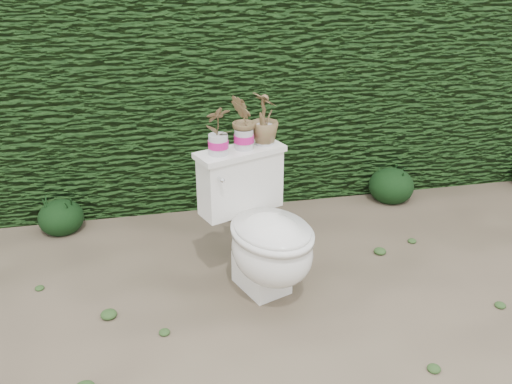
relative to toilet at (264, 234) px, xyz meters
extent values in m
plane|color=#7C6C55|center=(0.03, -0.04, -0.36)|extent=(60.00, 60.00, 0.00)
cube|color=#214617|center=(0.03, 1.56, 0.44)|extent=(8.00, 1.00, 1.60)
cube|color=white|center=(-0.01, 0.02, -0.26)|extent=(0.31, 0.36, 0.20)
ellipsoid|color=white|center=(0.03, -0.08, -0.06)|extent=(0.56, 0.62, 0.39)
cube|color=white|center=(-0.08, 0.22, 0.22)|extent=(0.50, 0.32, 0.34)
cube|color=white|center=(-0.08, 0.22, 0.40)|extent=(0.53, 0.35, 0.03)
cylinder|color=silver|center=(-0.22, 0.07, 0.32)|extent=(0.04, 0.06, 0.02)
sphere|color=silver|center=(-0.21, 0.04, 0.32)|extent=(0.03, 0.03, 0.03)
imported|color=#2E7624|center=(-0.21, 0.18, 0.55)|extent=(0.16, 0.13, 0.26)
imported|color=#2E7624|center=(-0.06, 0.23, 0.57)|extent=(0.15, 0.18, 0.29)
imported|color=#2E7624|center=(0.06, 0.28, 0.56)|extent=(0.21, 0.21, 0.28)
ellipsoid|color=black|center=(-1.19, 0.96, -0.23)|extent=(0.30, 0.30, 0.24)
ellipsoid|color=black|center=(-0.02, 0.96, -0.23)|extent=(0.32, 0.32, 0.25)
ellipsoid|color=black|center=(1.20, 0.96, -0.22)|extent=(0.34, 0.34, 0.27)
camera|label=1|loc=(-0.60, -2.66, 1.54)|focal=40.00mm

